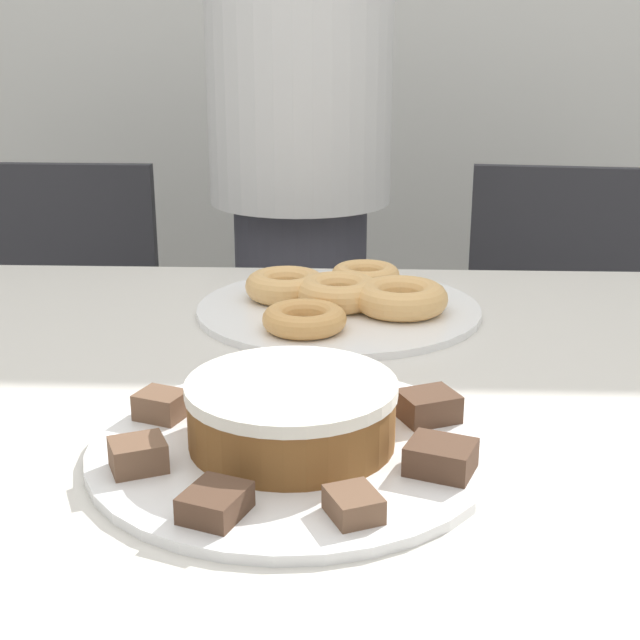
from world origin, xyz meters
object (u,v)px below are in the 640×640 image
(plate_donuts, at_px, (339,309))
(frosted_cake, at_px, (292,412))
(office_chair_left, at_px, (59,384))
(plate_cake, at_px, (292,447))
(person_standing, at_px, (300,169))
(office_chair_right, at_px, (556,392))

(plate_donuts, bearing_deg, frosted_cake, -94.42)
(office_chair_left, xyz_separation_m, plate_donuts, (0.63, -0.60, 0.37))
(plate_donuts, height_order, frosted_cake, frosted_cake)
(plate_cake, distance_m, plate_donuts, 0.44)
(person_standing, xyz_separation_m, frosted_cake, (0.06, -1.01, -0.08))
(office_chair_right, height_order, plate_cake, office_chair_right)
(person_standing, height_order, plate_donuts, person_standing)
(person_standing, relative_size, plate_donuts, 4.23)
(person_standing, relative_size, office_chair_left, 1.94)
(person_standing, distance_m, plate_cake, 1.01)
(office_chair_left, xyz_separation_m, frosted_cake, (0.59, -1.04, 0.40))
(office_chair_left, bearing_deg, plate_cake, -59.03)
(plate_cake, height_order, plate_donuts, same)
(plate_cake, bearing_deg, frosted_cake, 0.00)
(office_chair_left, height_order, office_chair_right, same)
(office_chair_left, relative_size, office_chair_right, 1.00)
(frosted_cake, bearing_deg, plate_donuts, 85.58)
(person_standing, xyz_separation_m, office_chair_right, (0.55, 0.03, -0.48))
(plate_cake, bearing_deg, office_chair_left, 119.84)
(office_chair_left, height_order, frosted_cake, office_chair_left)
(person_standing, xyz_separation_m, plate_donuts, (0.09, -0.57, -0.11))
(plate_donuts, relative_size, frosted_cake, 2.02)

